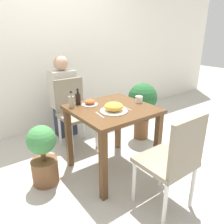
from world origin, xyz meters
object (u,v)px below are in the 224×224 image
object	(u,v)px
side_plate	(90,103)
potted_plant_left	(43,154)
condiment_bottle	(78,98)
sauce_bottle	(71,101)
chair_near	(173,159)
chair_far	(74,109)
potted_plant_right	(142,103)
person_figure	(64,98)
food_plate	(114,108)
drink_cup	(139,99)

from	to	relation	value
side_plate	potted_plant_left	xyz separation A→B (m)	(-0.55, 0.01, -0.43)
potted_plant_left	condiment_bottle	bearing A→B (deg)	11.45
sauce_bottle	condiment_bottle	world-z (taller)	same
sauce_bottle	potted_plant_left	xyz separation A→B (m)	(-0.37, -0.04, -0.47)
side_plate	sauce_bottle	distance (m)	0.20
chair_near	condiment_bottle	size ratio (longest dim) A/B	5.03
potted_plant_left	chair_far	bearing A→B (deg)	41.23
potted_plant_left	potted_plant_right	bearing A→B (deg)	5.99
potted_plant_right	person_figure	xyz separation A→B (m)	(-0.84, 0.75, 0.04)
condiment_bottle	person_figure	distance (m)	0.87
chair_far	person_figure	distance (m)	0.36
food_plate	sauce_bottle	distance (m)	0.45
food_plate	chair_near	bearing A→B (deg)	-81.87
condiment_bottle	side_plate	bearing A→B (deg)	-50.45
chair_near	chair_far	distance (m)	1.56
food_plate	person_figure	bearing A→B (deg)	88.88
person_figure	food_plate	bearing A→B (deg)	-91.12
condiment_bottle	drink_cup	bearing A→B (deg)	-31.35
side_plate	potted_plant_right	xyz separation A→B (m)	(0.95, 0.16, -0.23)
drink_cup	potted_plant_left	world-z (taller)	drink_cup
chair_near	drink_cup	world-z (taller)	chair_near
chair_near	person_figure	distance (m)	1.91
chair_near	condiment_bottle	world-z (taller)	condiment_bottle
person_figure	chair_far	bearing A→B (deg)	-93.56
drink_cup	food_plate	bearing A→B (deg)	-170.55
condiment_bottle	potted_plant_left	size ratio (longest dim) A/B	0.28
chair_far	condiment_bottle	world-z (taller)	condiment_bottle
side_plate	condiment_bottle	distance (m)	0.14
chair_near	sauce_bottle	xyz separation A→B (m)	(-0.37, 1.04, 0.30)
side_plate	chair_near	bearing A→B (deg)	-79.56
drink_cup	potted_plant_left	distance (m)	1.15
sauce_bottle	person_figure	world-z (taller)	person_figure
chair_far	drink_cup	distance (m)	0.94
chair_far	potted_plant_right	distance (m)	0.95
sauce_bottle	condiment_bottle	size ratio (longest dim) A/B	1.00
potted_plant_right	potted_plant_left	bearing A→B (deg)	-174.01
drink_cup	potted_plant_right	size ratio (longest dim) A/B	0.10
drink_cup	sauce_bottle	distance (m)	0.73
condiment_bottle	potted_plant_left	bearing A→B (deg)	-168.55
food_plate	drink_cup	size ratio (longest dim) A/B	3.45
condiment_bottle	potted_plant_right	size ratio (longest dim) A/B	0.22
drink_cup	condiment_bottle	distance (m)	0.66
condiment_bottle	potted_plant_left	world-z (taller)	condiment_bottle
chair_near	condiment_bottle	xyz separation A→B (m)	(-0.27, 1.09, 0.30)
sauce_bottle	condiment_bottle	bearing A→B (deg)	26.38
side_plate	condiment_bottle	world-z (taller)	condiment_bottle
food_plate	potted_plant_left	bearing A→B (deg)	153.67
food_plate	potted_plant_right	xyz separation A→B (m)	(0.86, 0.47, -0.24)
potted_plant_left	sauce_bottle	bearing A→B (deg)	6.83
side_plate	condiment_bottle	xyz separation A→B (m)	(-0.08, 0.10, 0.04)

